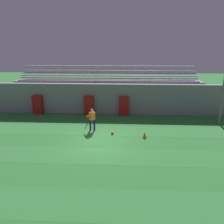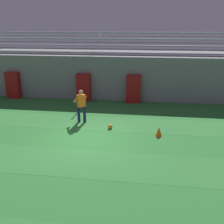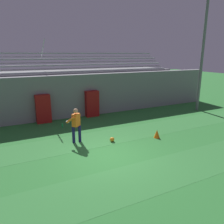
{
  "view_description": "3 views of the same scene",
  "coord_description": "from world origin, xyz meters",
  "px_view_note": "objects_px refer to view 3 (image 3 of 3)",
  "views": [
    {
      "loc": [
        1.53,
        -13.25,
        6.02
      ],
      "look_at": [
        0.74,
        1.71,
        1.55
      ],
      "focal_mm": 35.0,
      "sensor_mm": 36.0,
      "label": 1
    },
    {
      "loc": [
        2.46,
        -10.06,
        4.66
      ],
      "look_at": [
        0.93,
        0.96,
        0.97
      ],
      "focal_mm": 42.0,
      "sensor_mm": 36.0,
      "label": 2
    },
    {
      "loc": [
        -3.61,
        -7.45,
        4.1
      ],
      "look_at": [
        0.77,
        1.3,
        1.49
      ],
      "focal_mm": 35.0,
      "sensor_mm": 36.0,
      "label": 3
    }
  ],
  "objects_px": {
    "soccer_ball": "(112,139)",
    "water_bottle": "(62,125)",
    "floodlight_pole": "(205,25)",
    "padding_pillar_gate_right": "(92,104)",
    "traffic_cone": "(157,134)",
    "padding_pillar_gate_left": "(43,109)",
    "goalkeeper": "(76,123)"
  },
  "relations": [
    {
      "from": "padding_pillar_gate_right",
      "to": "traffic_cone",
      "type": "height_order",
      "value": "padding_pillar_gate_right"
    },
    {
      "from": "padding_pillar_gate_right",
      "to": "goalkeeper",
      "type": "height_order",
      "value": "padding_pillar_gate_right"
    },
    {
      "from": "traffic_cone",
      "to": "water_bottle",
      "type": "distance_m",
      "value": 5.37
    },
    {
      "from": "soccer_ball",
      "to": "traffic_cone",
      "type": "xyz_separation_m",
      "value": [
        2.25,
        -0.56,
        0.1
      ]
    },
    {
      "from": "padding_pillar_gate_left",
      "to": "water_bottle",
      "type": "relative_size",
      "value": 7.23
    },
    {
      "from": "padding_pillar_gate_left",
      "to": "traffic_cone",
      "type": "height_order",
      "value": "padding_pillar_gate_left"
    },
    {
      "from": "soccer_ball",
      "to": "traffic_cone",
      "type": "distance_m",
      "value": 2.32
    },
    {
      "from": "goalkeeper",
      "to": "water_bottle",
      "type": "bearing_deg",
      "value": 91.43
    },
    {
      "from": "water_bottle",
      "to": "soccer_ball",
      "type": "bearing_deg",
      "value": -62.98
    },
    {
      "from": "soccer_ball",
      "to": "water_bottle",
      "type": "height_order",
      "value": "water_bottle"
    },
    {
      "from": "soccer_ball",
      "to": "water_bottle",
      "type": "relative_size",
      "value": 0.92
    },
    {
      "from": "goalkeeper",
      "to": "floodlight_pole",
      "type": "bearing_deg",
      "value": 11.27
    },
    {
      "from": "padding_pillar_gate_right",
      "to": "water_bottle",
      "type": "bearing_deg",
      "value": -149.22
    },
    {
      "from": "floodlight_pole",
      "to": "soccer_ball",
      "type": "distance_m",
      "value": 10.78
    },
    {
      "from": "padding_pillar_gate_left",
      "to": "padding_pillar_gate_right",
      "type": "height_order",
      "value": "same"
    },
    {
      "from": "floodlight_pole",
      "to": "traffic_cone",
      "type": "relative_size",
      "value": 23.34
    },
    {
      "from": "floodlight_pole",
      "to": "soccer_ball",
      "type": "relative_size",
      "value": 44.55
    },
    {
      "from": "padding_pillar_gate_right",
      "to": "padding_pillar_gate_left",
      "type": "bearing_deg",
      "value": 180.0
    },
    {
      "from": "padding_pillar_gate_left",
      "to": "soccer_ball",
      "type": "height_order",
      "value": "padding_pillar_gate_left"
    },
    {
      "from": "padding_pillar_gate_left",
      "to": "goalkeeper",
      "type": "height_order",
      "value": "padding_pillar_gate_left"
    },
    {
      "from": "padding_pillar_gate_right",
      "to": "water_bottle",
      "type": "height_order",
      "value": "padding_pillar_gate_right"
    },
    {
      "from": "padding_pillar_gate_left",
      "to": "soccer_ball",
      "type": "distance_m",
      "value": 5.25
    },
    {
      "from": "padding_pillar_gate_right",
      "to": "goalkeeper",
      "type": "distance_m",
      "value": 4.57
    },
    {
      "from": "floodlight_pole",
      "to": "padding_pillar_gate_left",
      "type": "bearing_deg",
      "value": 170.23
    },
    {
      "from": "padding_pillar_gate_left",
      "to": "floodlight_pole",
      "type": "relative_size",
      "value": 0.18
    },
    {
      "from": "padding_pillar_gate_left",
      "to": "traffic_cone",
      "type": "relative_size",
      "value": 4.13
    },
    {
      "from": "goalkeeper",
      "to": "traffic_cone",
      "type": "xyz_separation_m",
      "value": [
        3.8,
        -1.26,
        -0.74
      ]
    },
    {
      "from": "padding_pillar_gate_left",
      "to": "padding_pillar_gate_right",
      "type": "distance_m",
      "value": 3.19
    },
    {
      "from": "padding_pillar_gate_right",
      "to": "traffic_cone",
      "type": "distance_m",
      "value": 5.41
    },
    {
      "from": "floodlight_pole",
      "to": "water_bottle",
      "type": "bearing_deg",
      "value": 177.48
    },
    {
      "from": "goalkeeper",
      "to": "padding_pillar_gate_right",
      "type": "bearing_deg",
      "value": 58.94
    },
    {
      "from": "floodlight_pole",
      "to": "soccer_ball",
      "type": "height_order",
      "value": "floodlight_pole"
    }
  ]
}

